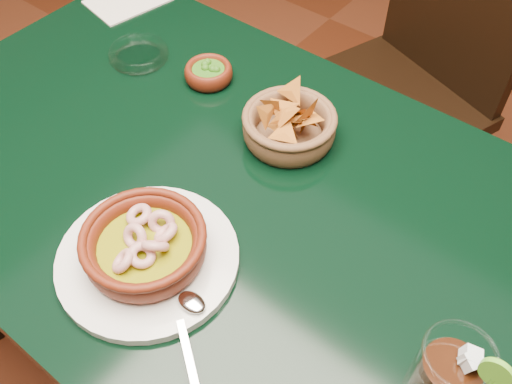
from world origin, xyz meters
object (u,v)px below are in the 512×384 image
Objects in this scene: dining_chair at (404,81)px; shrimp_plate at (146,249)px; chip_basket at (289,126)px; dining_table at (204,205)px.

dining_chair is 2.73× the size of shrimp_plate.
shrimp_plate is (0.00, -0.90, 0.25)m from dining_chair.
chip_basket is at bearing -88.70° from dining_chair.
dining_chair is (0.06, 0.71, -0.12)m from dining_table.
shrimp_plate is 0.35m from chip_basket.
dining_table is 0.24m from shrimp_plate.
chip_basket is at bearing 64.59° from dining_table.
chip_basket is (0.01, 0.35, -0.00)m from shrimp_plate.
shrimp_plate is (0.07, -0.19, 0.13)m from dining_table.
chip_basket is (0.08, 0.16, 0.13)m from dining_table.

